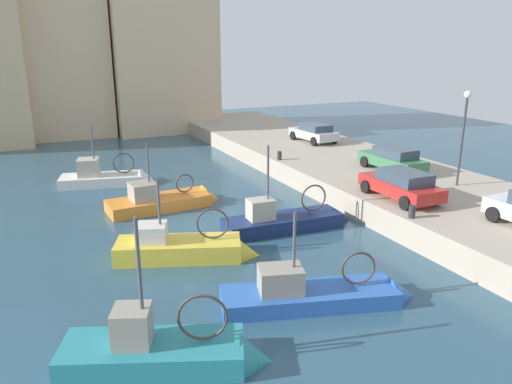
{
  "coord_description": "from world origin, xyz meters",
  "views": [
    {
      "loc": [
        -6.86,
        -20.85,
        8.21
      ],
      "look_at": [
        2.99,
        0.2,
        1.2
      ],
      "focal_mm": 34.35,
      "sensor_mm": 36.0,
      "label": 1
    }
  ],
  "objects_px": {
    "fishing_boat_navy": "(289,226)",
    "parked_car_green": "(393,159)",
    "mooring_bollard_north": "(279,156)",
    "mooring_bollard_mid": "(412,212)",
    "fishing_boat_white": "(109,182)",
    "fishing_boat_yellow": "(186,256)",
    "quay_streetlamp": "(464,123)",
    "fishing_boat_teal": "(167,361)",
    "parked_car_silver": "(314,132)",
    "parked_car_red": "(401,184)",
    "fishing_boat_orange": "(167,205)",
    "fishing_boat_blue": "(320,300)"
  },
  "relations": [
    {
      "from": "mooring_bollard_mid",
      "to": "fishing_boat_teal",
      "type": "bearing_deg",
      "value": -162.3
    },
    {
      "from": "parked_car_red",
      "to": "quay_streetlamp",
      "type": "bearing_deg",
      "value": 8.17
    },
    {
      "from": "parked_car_silver",
      "to": "fishing_boat_blue",
      "type": "bearing_deg",
      "value": -120.93
    },
    {
      "from": "fishing_boat_orange",
      "to": "fishing_boat_teal",
      "type": "height_order",
      "value": "fishing_boat_teal"
    },
    {
      "from": "quay_streetlamp",
      "to": "parked_car_silver",
      "type": "bearing_deg",
      "value": 91.96
    },
    {
      "from": "quay_streetlamp",
      "to": "parked_car_green",
      "type": "bearing_deg",
      "value": 105.44
    },
    {
      "from": "fishing_boat_white",
      "to": "fishing_boat_blue",
      "type": "relative_size",
      "value": 0.88
    },
    {
      "from": "fishing_boat_orange",
      "to": "parked_car_green",
      "type": "height_order",
      "value": "fishing_boat_orange"
    },
    {
      "from": "parked_car_green",
      "to": "parked_car_red",
      "type": "height_order",
      "value": "same"
    },
    {
      "from": "fishing_boat_orange",
      "to": "parked_car_green",
      "type": "distance_m",
      "value": 13.09
    },
    {
      "from": "fishing_boat_navy",
      "to": "parked_car_green",
      "type": "bearing_deg",
      "value": 19.24
    },
    {
      "from": "mooring_bollard_mid",
      "to": "quay_streetlamp",
      "type": "xyz_separation_m",
      "value": [
        5.65,
        2.9,
        2.98
      ]
    },
    {
      "from": "parked_car_red",
      "to": "fishing_boat_orange",
      "type": "bearing_deg",
      "value": 143.67
    },
    {
      "from": "fishing_boat_navy",
      "to": "parked_car_red",
      "type": "relative_size",
      "value": 1.52
    },
    {
      "from": "fishing_boat_orange",
      "to": "mooring_bollard_mid",
      "type": "distance_m",
      "value": 12.39
    },
    {
      "from": "fishing_boat_white",
      "to": "fishing_boat_teal",
      "type": "relative_size",
      "value": 1.02
    },
    {
      "from": "mooring_bollard_north",
      "to": "quay_streetlamp",
      "type": "relative_size",
      "value": 0.11
    },
    {
      "from": "fishing_boat_teal",
      "to": "mooring_bollard_north",
      "type": "distance_m",
      "value": 19.58
    },
    {
      "from": "quay_streetlamp",
      "to": "fishing_boat_orange",
      "type": "bearing_deg",
      "value": 155.2
    },
    {
      "from": "fishing_boat_navy",
      "to": "fishing_boat_blue",
      "type": "bearing_deg",
      "value": -110.45
    },
    {
      "from": "fishing_boat_yellow",
      "to": "quay_streetlamp",
      "type": "xyz_separation_m",
      "value": [
        14.74,
        0.23,
        4.35
      ]
    },
    {
      "from": "fishing_boat_orange",
      "to": "fishing_boat_white",
      "type": "relative_size",
      "value": 1.04
    },
    {
      "from": "parked_car_silver",
      "to": "mooring_bollard_mid",
      "type": "bearing_deg",
      "value": -107.65
    },
    {
      "from": "mooring_bollard_north",
      "to": "mooring_bollard_mid",
      "type": "bearing_deg",
      "value": -90.0
    },
    {
      "from": "fishing_boat_white",
      "to": "mooring_bollard_mid",
      "type": "height_order",
      "value": "fishing_boat_white"
    },
    {
      "from": "fishing_boat_yellow",
      "to": "fishing_boat_orange",
      "type": "xyz_separation_m",
      "value": [
        0.98,
        6.59,
        0.02
      ]
    },
    {
      "from": "fishing_boat_white",
      "to": "mooring_bollard_mid",
      "type": "xyz_separation_m",
      "value": [
        10.14,
        -15.13,
        1.33
      ]
    },
    {
      "from": "fishing_boat_teal",
      "to": "parked_car_green",
      "type": "relative_size",
      "value": 1.36
    },
    {
      "from": "fishing_boat_white",
      "to": "fishing_boat_teal",
      "type": "distance_m",
      "value": 18.89
    },
    {
      "from": "mooring_bollard_north",
      "to": "quay_streetlamp",
      "type": "height_order",
      "value": "quay_streetlamp"
    },
    {
      "from": "fishing_boat_orange",
      "to": "parked_car_red",
      "type": "bearing_deg",
      "value": -36.33
    },
    {
      "from": "fishing_boat_blue",
      "to": "mooring_bollard_north",
      "type": "relative_size",
      "value": 12.27
    },
    {
      "from": "fishing_boat_yellow",
      "to": "parked_car_green",
      "type": "distance_m",
      "value": 14.38
    },
    {
      "from": "fishing_boat_yellow",
      "to": "fishing_boat_blue",
      "type": "relative_size",
      "value": 0.87
    },
    {
      "from": "fishing_boat_yellow",
      "to": "parked_car_green",
      "type": "bearing_deg",
      "value": 16.45
    },
    {
      "from": "fishing_boat_yellow",
      "to": "mooring_bollard_north",
      "type": "bearing_deg",
      "value": 45.73
    },
    {
      "from": "fishing_boat_blue",
      "to": "parked_car_green",
      "type": "xyz_separation_m",
      "value": [
        10.79,
        9.4,
        1.79
      ]
    },
    {
      "from": "fishing_boat_teal",
      "to": "parked_car_silver",
      "type": "relative_size",
      "value": 1.39
    },
    {
      "from": "fishing_boat_orange",
      "to": "fishing_boat_blue",
      "type": "xyz_separation_m",
      "value": [
        1.92,
        -11.94,
        0.0
      ]
    },
    {
      "from": "fishing_boat_blue",
      "to": "fishing_boat_teal",
      "type": "xyz_separation_m",
      "value": [
        -5.42,
        -1.03,
        -0.0
      ]
    },
    {
      "from": "parked_car_silver",
      "to": "parked_car_red",
      "type": "height_order",
      "value": "parked_car_red"
    },
    {
      "from": "parked_car_silver",
      "to": "mooring_bollard_north",
      "type": "distance_m",
      "value": 6.76
    },
    {
      "from": "fishing_boat_yellow",
      "to": "fishing_boat_navy",
      "type": "bearing_deg",
      "value": 11.89
    },
    {
      "from": "mooring_bollard_mid",
      "to": "fishing_boat_navy",
      "type": "bearing_deg",
      "value": 134.85
    },
    {
      "from": "parked_car_silver",
      "to": "quay_streetlamp",
      "type": "xyz_separation_m",
      "value": [
        0.46,
        -13.41,
        2.55
      ]
    },
    {
      "from": "fishing_boat_navy",
      "to": "mooring_bollard_mid",
      "type": "distance_m",
      "value": 5.52
    },
    {
      "from": "fishing_boat_white",
      "to": "fishing_boat_navy",
      "type": "height_order",
      "value": "fishing_boat_navy"
    },
    {
      "from": "fishing_boat_navy",
      "to": "parked_car_silver",
      "type": "height_order",
      "value": "fishing_boat_navy"
    },
    {
      "from": "fishing_boat_orange",
      "to": "mooring_bollard_mid",
      "type": "relative_size",
      "value": 11.15
    },
    {
      "from": "fishing_boat_white",
      "to": "parked_car_red",
      "type": "bearing_deg",
      "value": -48.11
    }
  ]
}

